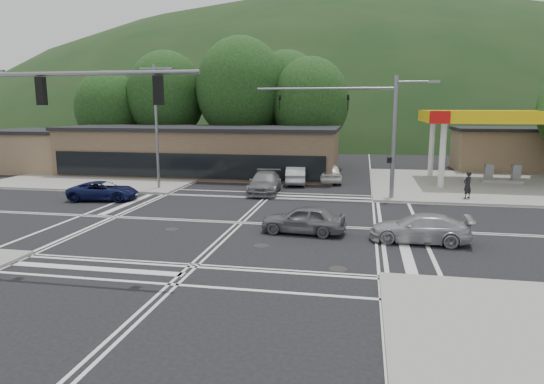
% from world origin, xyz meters
% --- Properties ---
extents(ground, '(120.00, 120.00, 0.00)m').
position_xyz_m(ground, '(0.00, 0.00, 0.00)').
color(ground, black).
rests_on(ground, ground).
extents(sidewalk_ne, '(16.00, 16.00, 0.15)m').
position_xyz_m(sidewalk_ne, '(15.00, 15.00, 0.07)').
color(sidewalk_ne, gray).
rests_on(sidewalk_ne, ground).
extents(sidewalk_nw, '(16.00, 16.00, 0.15)m').
position_xyz_m(sidewalk_nw, '(-15.00, 15.00, 0.07)').
color(sidewalk_nw, gray).
rests_on(sidewalk_nw, ground).
extents(gas_station_canopy, '(12.32, 8.34, 5.75)m').
position_xyz_m(gas_station_canopy, '(16.99, 15.99, 5.04)').
color(gas_station_canopy, silver).
rests_on(gas_station_canopy, ground).
extents(convenience_store, '(10.00, 6.00, 3.80)m').
position_xyz_m(convenience_store, '(20.00, 25.00, 1.90)').
color(convenience_store, '#846B4F').
rests_on(convenience_store, ground).
extents(commercial_row, '(24.00, 8.00, 4.00)m').
position_xyz_m(commercial_row, '(-8.00, 17.00, 2.00)').
color(commercial_row, brown).
rests_on(commercial_row, ground).
extents(commercial_nw, '(8.00, 7.00, 3.60)m').
position_xyz_m(commercial_nw, '(-24.00, 17.00, 1.80)').
color(commercial_nw, '#846B4F').
rests_on(commercial_nw, ground).
extents(hill_north, '(252.00, 126.00, 140.00)m').
position_xyz_m(hill_north, '(0.00, 90.00, 0.00)').
color(hill_north, '#183317').
rests_on(hill_north, ground).
extents(tree_n_a, '(8.00, 8.00, 11.75)m').
position_xyz_m(tree_n_a, '(-14.00, 24.00, 7.14)').
color(tree_n_a, '#382619').
rests_on(tree_n_a, ground).
extents(tree_n_b, '(9.00, 9.00, 12.98)m').
position_xyz_m(tree_n_b, '(-6.00, 24.00, 7.79)').
color(tree_n_b, '#382619').
rests_on(tree_n_b, ground).
extents(tree_n_c, '(7.60, 7.60, 10.87)m').
position_xyz_m(tree_n_c, '(1.00, 24.00, 6.49)').
color(tree_n_c, '#382619').
rests_on(tree_n_c, ground).
extents(tree_n_d, '(6.80, 6.80, 9.76)m').
position_xyz_m(tree_n_d, '(-20.00, 23.00, 5.84)').
color(tree_n_d, '#382619').
rests_on(tree_n_d, ground).
extents(tree_n_e, '(8.40, 8.40, 11.98)m').
position_xyz_m(tree_n_e, '(-2.00, 28.00, 7.14)').
color(tree_n_e, '#382619').
rests_on(tree_n_e, ground).
extents(streetlight_nw, '(2.50, 0.25, 9.00)m').
position_xyz_m(streetlight_nw, '(-8.44, 9.00, 5.05)').
color(streetlight_nw, slate).
rests_on(streetlight_nw, ground).
extents(signal_mast_ne, '(11.65, 0.30, 8.00)m').
position_xyz_m(signal_mast_ne, '(6.95, 8.20, 5.07)').
color(signal_mast_ne, slate).
rests_on(signal_mast_ne, ground).
extents(signal_mast_sw, '(9.14, 0.28, 8.00)m').
position_xyz_m(signal_mast_sw, '(-6.39, -8.20, 5.12)').
color(signal_mast_sw, slate).
rests_on(signal_mast_sw, ground).
extents(car_blue_west, '(4.70, 2.75, 1.23)m').
position_xyz_m(car_blue_west, '(-10.35, 4.42, 0.61)').
color(car_blue_west, '#0E1440').
rests_on(car_blue_west, ground).
extents(car_grey_center, '(4.18, 1.99, 1.38)m').
position_xyz_m(car_grey_center, '(3.55, -1.49, 0.69)').
color(car_grey_center, slate).
rests_on(car_grey_center, ground).
extents(car_silver_east, '(4.53, 2.06, 1.29)m').
position_xyz_m(car_silver_east, '(8.91, -2.09, 0.64)').
color(car_silver_east, '#A8ACAF').
rests_on(car_silver_east, ground).
extents(car_queue_a, '(2.02, 4.46, 1.42)m').
position_xyz_m(car_queue_a, '(1.09, 13.41, 0.71)').
color(car_queue_a, '#AFB1B6').
rests_on(car_queue_a, ground).
extents(car_queue_b, '(2.40, 4.65, 1.51)m').
position_xyz_m(car_queue_b, '(3.64, 14.80, 0.76)').
color(car_queue_b, white).
rests_on(car_queue_b, ground).
extents(car_northbound, '(2.44, 5.24, 1.48)m').
position_xyz_m(car_northbound, '(-0.50, 9.00, 0.74)').
color(car_northbound, slate).
rests_on(car_northbound, ground).
extents(pedestrian, '(0.77, 0.74, 1.78)m').
position_xyz_m(pedestrian, '(13.00, 8.64, 1.04)').
color(pedestrian, black).
rests_on(pedestrian, sidewalk_ne).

